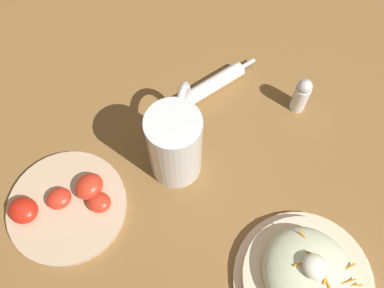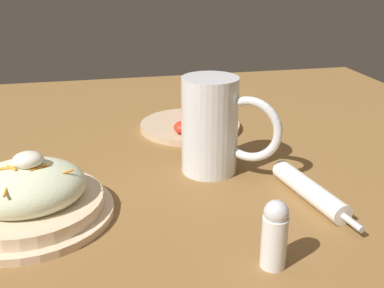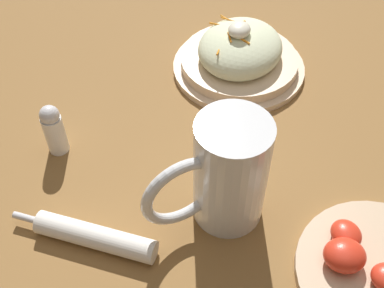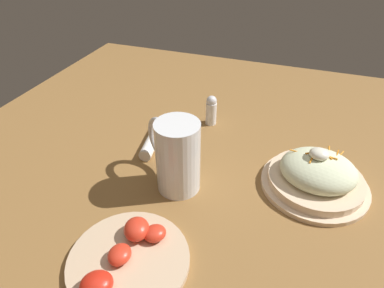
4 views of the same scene
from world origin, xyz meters
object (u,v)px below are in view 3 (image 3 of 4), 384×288
object	(u,v)px
tomato_plate	(382,274)
beer_mug	(227,177)
salt_shaker	(54,129)
napkin_roll	(94,236)
salad_plate	(240,55)

from	to	relation	value
tomato_plate	beer_mug	bearing A→B (deg)	87.50
salt_shaker	tomato_plate	bearing A→B (deg)	-90.51
beer_mug	salt_shaker	world-z (taller)	beer_mug
beer_mug	tomato_plate	distance (m)	0.22
salt_shaker	beer_mug	bearing A→B (deg)	-88.95
napkin_roll	salt_shaker	bearing A→B (deg)	50.90
napkin_roll	salt_shaker	size ratio (longest dim) A/B	2.29
beer_mug	salt_shaker	distance (m)	0.27
napkin_roll	salt_shaker	world-z (taller)	salt_shaker
napkin_roll	tomato_plate	world-z (taller)	tomato_plate
salad_plate	napkin_roll	bearing A→B (deg)	174.90
tomato_plate	napkin_roll	bearing A→B (deg)	107.63
salad_plate	salt_shaker	xyz separation A→B (m)	(-0.28, 0.17, 0.01)
salad_plate	beer_mug	size ratio (longest dim) A/B	1.42
salad_plate	beer_mug	xyz separation A→B (m)	(-0.28, -0.09, 0.04)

